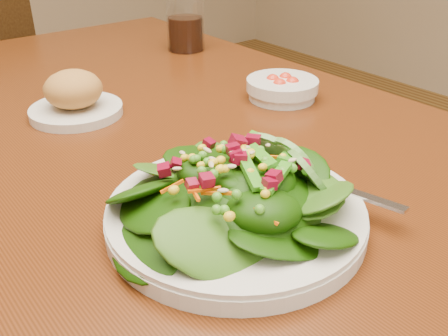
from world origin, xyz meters
The scene contains 5 objects.
dining_table centered at (0.00, 0.00, 0.65)m, with size 0.90×1.40×0.75m.
salad_plate centered at (-0.02, -0.25, 0.78)m, with size 0.28×0.28×0.08m.
bread_plate centered at (-0.03, 0.14, 0.78)m, with size 0.15×0.15×0.07m.
tomato_bowl centered at (0.28, -0.01, 0.77)m, with size 0.12×0.12×0.04m.
drinking_glass centered at (0.33, 0.35, 0.81)m, with size 0.08×0.08×0.15m.
Camera 1 is at (-0.31, -0.59, 1.06)m, focal length 40.00 mm.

